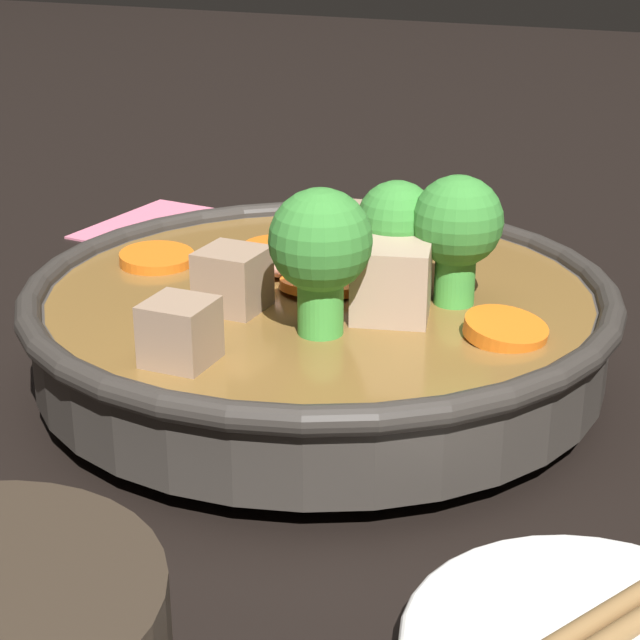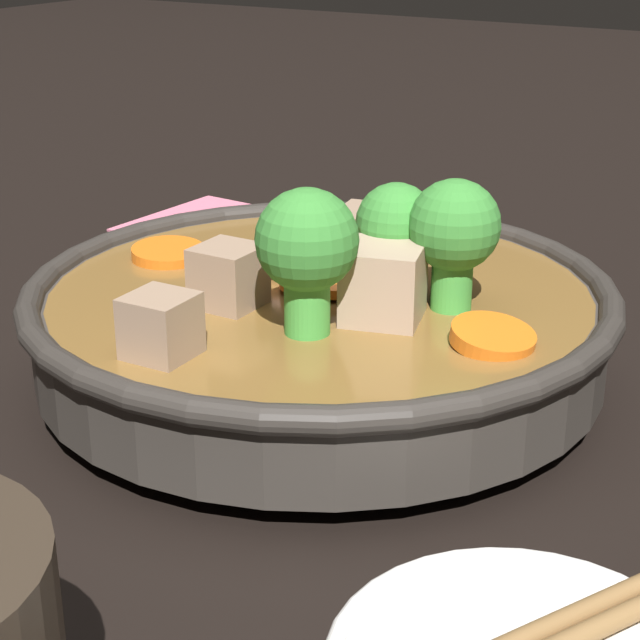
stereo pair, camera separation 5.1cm
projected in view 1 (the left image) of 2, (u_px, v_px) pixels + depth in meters
ground_plane at (320, 382)px, 0.52m from camera, size 3.00×3.00×0.00m
stirfry_bowl at (323, 314)px, 0.51m from camera, size 0.28×0.28×0.11m
napkin at (157, 224)px, 0.77m from camera, size 0.11×0.08×0.00m
chopsticks_pair at (599, 632)px, 0.32m from camera, size 0.21×0.12×0.01m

